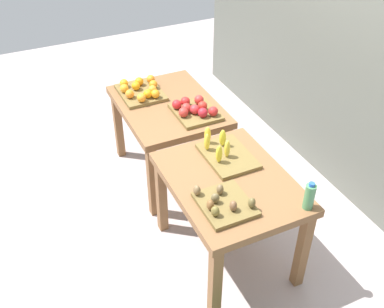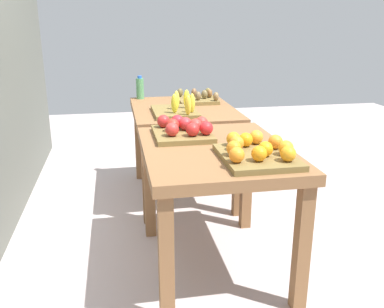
{
  "view_description": "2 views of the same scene",
  "coord_description": "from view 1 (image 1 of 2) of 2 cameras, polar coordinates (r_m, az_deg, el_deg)",
  "views": [
    {
      "loc": [
        2.63,
        -1.25,
        2.78
      ],
      "look_at": [
        0.01,
        -0.03,
        0.6
      ],
      "focal_mm": 42.81,
      "sensor_mm": 36.0,
      "label": 1
    },
    {
      "loc": [
        -2.75,
        0.53,
        1.44
      ],
      "look_at": [
        -0.07,
        0.04,
        0.56
      ],
      "focal_mm": 39.56,
      "sensor_mm": 36.0,
      "label": 2
    }
  ],
  "objects": [
    {
      "name": "display_table_right",
      "position": [
        3.22,
        4.68,
        -4.68
      ],
      "size": [
        1.04,
        0.8,
        0.76
      ],
      "color": "brown",
      "rests_on": "ground_plane"
    },
    {
      "name": "banana_crate",
      "position": [
        3.32,
        4.11,
        0.14
      ],
      "size": [
        0.45,
        0.32,
        0.17
      ],
      "color": "brown",
      "rests_on": "display_table_right"
    },
    {
      "name": "orange_bin",
      "position": [
        4.11,
        -6.37,
        7.88
      ],
      "size": [
        0.45,
        0.37,
        0.11
      ],
      "color": "brown",
      "rests_on": "display_table_left"
    },
    {
      "name": "water_bottle",
      "position": [
        2.96,
        14.42,
        -5.13
      ],
      "size": [
        0.07,
        0.07,
        0.2
      ],
      "color": "#4C8C59",
      "rests_on": "display_table_right"
    },
    {
      "name": "back_wall",
      "position": [
        3.91,
        19.42,
        15.85
      ],
      "size": [
        4.4,
        0.12,
        3.0
      ],
      "primitive_type": "cube",
      "color": "#5F6258",
      "rests_on": "ground_plane"
    },
    {
      "name": "kiwi_bin",
      "position": [
        2.93,
        3.99,
        -6.13
      ],
      "size": [
        0.36,
        0.33,
        0.1
      ],
      "color": "brown",
      "rests_on": "display_table_right"
    },
    {
      "name": "display_table_left",
      "position": [
        4.03,
        -2.99,
        4.95
      ],
      "size": [
        1.04,
        0.8,
        0.76
      ],
      "color": "brown",
      "rests_on": "ground_plane"
    },
    {
      "name": "ground_plane",
      "position": [
        4.02,
        0.38,
        -6.74
      ],
      "size": [
        8.0,
        8.0,
        0.0
      ],
      "primitive_type": "plane",
      "color": "#AEA0A0"
    },
    {
      "name": "apple_bin",
      "position": [
        3.8,
        0.32,
        5.56
      ],
      "size": [
        0.4,
        0.35,
        0.11
      ],
      "color": "brown",
      "rests_on": "display_table_left"
    }
  ]
}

